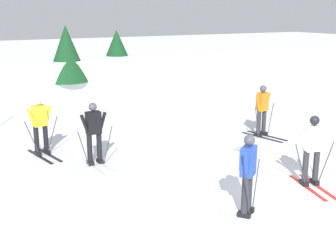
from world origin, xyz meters
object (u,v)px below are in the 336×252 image
at_px(skier_yellow, 40,124).
at_px(conifer_far_right, 67,54).
at_px(skier_orange, 262,109).
at_px(skier_black, 94,132).
at_px(skier_blue, 247,171).
at_px(conifer_far_centre, 117,52).
at_px(skier_white, 312,149).

height_order(skier_yellow, conifer_far_right, conifer_far_right).
distance_m(skier_orange, skier_black, 5.82).
bearing_deg(skier_black, skier_orange, -0.31).
relative_size(skier_orange, skier_blue, 1.00).
relative_size(skier_blue, conifer_far_centre, 0.56).
bearing_deg(conifer_far_centre, conifer_far_right, -158.65).
bearing_deg(conifer_far_right, skier_white, -84.90).
xyz_separation_m(skier_yellow, conifer_far_right, (3.68, 9.52, 1.07)).
xyz_separation_m(skier_white, skier_yellow, (-5.02, 5.45, -0.00)).
height_order(skier_black, skier_blue, same).
height_order(skier_black, skier_yellow, same).
distance_m(skier_white, skier_orange, 4.32).
xyz_separation_m(skier_yellow, skier_blue, (2.66, -5.95, 0.04)).
bearing_deg(skier_black, conifer_far_centre, 64.46).
xyz_separation_m(skier_black, skier_yellow, (-1.06, 1.52, 0.00)).
height_order(skier_white, skier_blue, same).
height_order(skier_black, conifer_far_centre, conifer_far_centre).
bearing_deg(conifer_far_right, conifer_far_centre, 21.35).
distance_m(skier_yellow, conifer_far_right, 10.26).
bearing_deg(skier_orange, skier_blue, -133.85).
relative_size(skier_black, conifer_far_centre, 0.56).
relative_size(skier_orange, conifer_far_right, 0.50).
bearing_deg(skier_orange, conifer_far_right, 106.08).
height_order(skier_orange, skier_black, same).
bearing_deg(skier_yellow, skier_blue, -65.94).
height_order(skier_orange, skier_blue, same).
bearing_deg(conifer_far_centre, skier_blue, -104.36).
height_order(skier_white, skier_black, same).
relative_size(skier_white, conifer_far_centre, 0.56).
bearing_deg(skier_blue, skier_black, 109.86).
bearing_deg(skier_black, conifer_far_right, 76.62).
bearing_deg(conifer_far_right, skier_yellow, -111.16).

